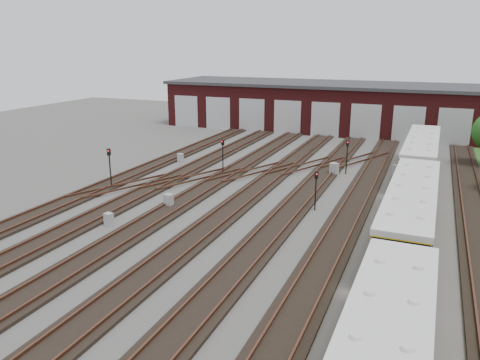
% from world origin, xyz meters
% --- Properties ---
extents(ground, '(120.00, 120.00, 0.00)m').
position_xyz_m(ground, '(0.00, 0.00, 0.00)').
color(ground, '#4A4845').
rests_on(ground, ground).
extents(track_network, '(30.40, 70.00, 0.33)m').
position_xyz_m(track_network, '(-0.17, 0.59, 0.11)').
color(track_network, black).
rests_on(track_network, ground).
extents(maintenance_shed, '(51.00, 12.50, 6.35)m').
position_xyz_m(maintenance_shed, '(-0.01, 39.97, 3.20)').
color(maintenance_shed, '#4E1315').
rests_on(maintenance_shed, ground).
extents(metro_train, '(2.89, 46.99, 3.09)m').
position_xyz_m(metro_train, '(10.00, 3.14, 1.91)').
color(metro_train, black).
rests_on(metro_train, ground).
extents(signal_mast_0, '(0.32, 0.31, 3.35)m').
position_xyz_m(signal_mast_0, '(-13.23, 5.20, 2.15)').
color(signal_mast_0, black).
rests_on(signal_mast_0, ground).
extents(signal_mast_1, '(0.28, 0.27, 3.28)m').
position_xyz_m(signal_mast_1, '(-6.42, 12.38, 2.09)').
color(signal_mast_1, black).
rests_on(signal_mast_1, ground).
extents(signal_mast_2, '(0.29, 0.27, 2.85)m').
position_xyz_m(signal_mast_2, '(3.51, 6.47, 1.84)').
color(signal_mast_2, black).
rests_on(signal_mast_2, ground).
extents(signal_mast_3, '(0.28, 0.27, 3.12)m').
position_xyz_m(signal_mast_3, '(3.79, 17.12, 2.01)').
color(signal_mast_3, black).
rests_on(signal_mast_3, ground).
extents(relay_cabinet_0, '(0.57, 0.49, 0.87)m').
position_xyz_m(relay_cabinet_0, '(-8.21, -1.64, 0.44)').
color(relay_cabinet_0, '#9C9EA0').
rests_on(relay_cabinet_0, ground).
extents(relay_cabinet_1, '(0.55, 0.47, 0.87)m').
position_xyz_m(relay_cabinet_1, '(-12.39, 15.19, 0.44)').
color(relay_cabinet_1, '#9C9EA0').
rests_on(relay_cabinet_1, ground).
extents(relay_cabinet_2, '(0.64, 0.56, 0.98)m').
position_xyz_m(relay_cabinet_2, '(-6.50, 3.03, 0.49)').
color(relay_cabinet_2, '#9C9EA0').
rests_on(relay_cabinet_2, ground).
extents(relay_cabinet_3, '(0.83, 0.77, 1.13)m').
position_xyz_m(relay_cabinet_3, '(2.87, 16.24, 0.57)').
color(relay_cabinet_3, '#9C9EA0').
rests_on(relay_cabinet_3, ground).
extents(relay_cabinet_4, '(0.69, 0.62, 0.98)m').
position_xyz_m(relay_cabinet_4, '(8.05, 18.33, 0.49)').
color(relay_cabinet_4, '#9C9EA0').
rests_on(relay_cabinet_4, ground).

